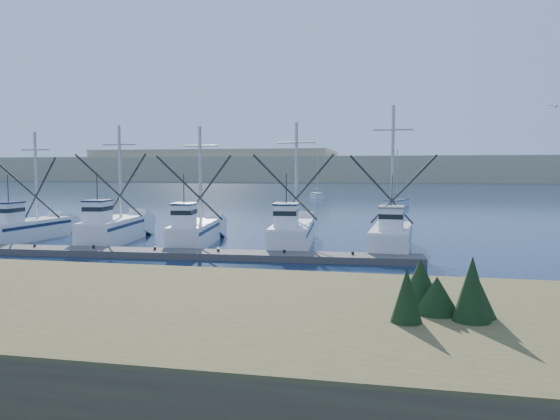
% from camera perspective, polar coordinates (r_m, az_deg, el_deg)
% --- Properties ---
extents(ground, '(500.00, 500.00, 0.00)m').
position_cam_1_polar(ground, '(25.45, -1.45, -7.84)').
color(ground, '#0B1F33').
rests_on(ground, ground).
extents(floating_dock, '(30.26, 3.58, 0.40)m').
position_cam_1_polar(floating_dock, '(33.93, -11.37, -4.49)').
color(floating_dock, '#59534F').
rests_on(floating_dock, ground).
extents(dune_ridge, '(360.00, 60.00, 10.00)m').
position_cam_1_polar(dune_ridge, '(234.27, 10.48, 4.22)').
color(dune_ridge, tan).
rests_on(dune_ridge, ground).
extents(trawler_fleet, '(29.46, 8.71, 9.58)m').
position_cam_1_polar(trawler_fleet, '(38.21, -7.65, -2.27)').
color(trawler_fleet, white).
rests_on(trawler_fleet, ground).
extents(sailboat_near, '(3.52, 5.51, 8.10)m').
position_cam_1_polar(sailboat_near, '(78.08, 12.10, 0.70)').
color(sailboat_near, white).
rests_on(sailboat_near, ground).
extents(sailboat_far, '(3.33, 5.71, 8.10)m').
position_cam_1_polar(sailboat_far, '(97.55, 3.89, 1.51)').
color(sailboat_far, white).
rests_on(sailboat_far, ground).
extents(flying_gull, '(0.96, 0.18, 0.18)m').
position_cam_1_polar(flying_gull, '(33.96, 26.88, 9.69)').
color(flying_gull, white).
rests_on(flying_gull, ground).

